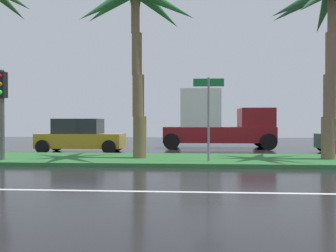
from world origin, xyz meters
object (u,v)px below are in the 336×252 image
(box_truck_lead, at_px, (217,122))
(car_in_traffic_leading, at_px, (80,136))
(palm_tree_centre, at_px, (332,12))
(street_name_sign, at_px, (209,107))
(traffic_signal_median_left, at_px, (2,98))
(palm_tree_centre_left, at_px, (136,16))

(box_truck_lead, bearing_deg, car_in_traffic_leading, -154.98)
(car_in_traffic_leading, bearing_deg, box_truck_lead, 25.02)
(palm_tree_centre, xyz_separation_m, street_name_sign, (-4.65, -0.91, -3.60))
(car_in_traffic_leading, distance_m, box_truck_lead, 7.95)
(box_truck_lead, bearing_deg, palm_tree_centre, -62.92)
(traffic_signal_median_left, relative_size, street_name_sign, 1.11)
(palm_tree_centre_left, xyz_separation_m, palm_tree_centre, (7.41, 0.02, -0.02))
(palm_tree_centre_left, xyz_separation_m, street_name_sign, (2.76, -0.89, -3.61))
(palm_tree_centre, height_order, car_in_traffic_leading, palm_tree_centre)
(palm_tree_centre_left, bearing_deg, palm_tree_centre, 0.17)
(palm_tree_centre_left, bearing_deg, street_name_sign, -17.86)
(palm_tree_centre, bearing_deg, palm_tree_centre_left, -179.83)
(palm_tree_centre, bearing_deg, street_name_sign, -168.92)
(traffic_signal_median_left, xyz_separation_m, box_truck_lead, (8.48, 8.45, -0.89))
(street_name_sign, bearing_deg, car_in_traffic_leading, 141.85)
(traffic_signal_median_left, xyz_separation_m, car_in_traffic_leading, (1.31, 5.10, -1.62))
(box_truck_lead, bearing_deg, traffic_signal_median_left, -135.11)
(street_name_sign, distance_m, box_truck_lead, 8.36)
(palm_tree_centre, xyz_separation_m, car_in_traffic_leading, (-10.95, 4.04, -4.85))
(traffic_signal_median_left, xyz_separation_m, street_name_sign, (7.61, 0.15, -0.36))
(palm_tree_centre, distance_m, car_in_traffic_leading, 12.64)
(traffic_signal_median_left, relative_size, box_truck_lead, 0.52)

